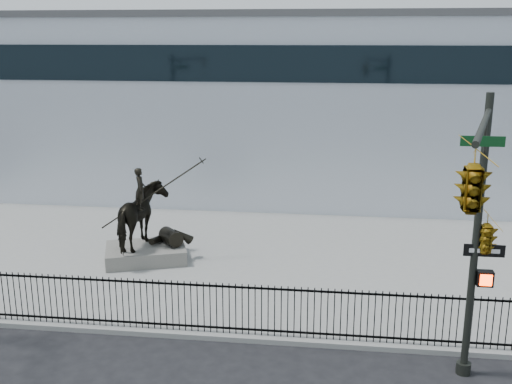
# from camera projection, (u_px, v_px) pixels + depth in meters

# --- Properties ---
(ground) EXTENTS (120.00, 120.00, 0.00)m
(ground) POSITION_uv_depth(u_px,v_px,m) (189.00, 359.00, 15.68)
(ground) COLOR black
(ground) RESTS_ON ground
(plaza) EXTENTS (30.00, 12.00, 0.15)m
(plaza) POSITION_uv_depth(u_px,v_px,m) (232.00, 260.00, 22.38)
(plaza) COLOR gray
(plaza) RESTS_ON ground
(building) EXTENTS (44.00, 14.00, 9.00)m
(building) POSITION_uv_depth(u_px,v_px,m) (269.00, 103.00, 33.73)
(building) COLOR silver
(building) RESTS_ON ground
(picket_fence) EXTENTS (22.10, 0.10, 1.50)m
(picket_fence) POSITION_uv_depth(u_px,v_px,m) (198.00, 307.00, 16.65)
(picket_fence) COLOR black
(picket_fence) RESTS_ON plaza
(statue_plinth) EXTENTS (3.35, 2.80, 0.54)m
(statue_plinth) POSITION_uv_depth(u_px,v_px,m) (146.00, 253.00, 22.09)
(statue_plinth) COLOR #605E58
(statue_plinth) RESTS_ON plaza
(equestrian_statue) EXTENTS (3.49, 2.78, 3.11)m
(equestrian_statue) POSITION_uv_depth(u_px,v_px,m) (146.00, 217.00, 21.75)
(equestrian_statue) COLOR black
(equestrian_statue) RESTS_ON statue_plinth
(traffic_signal_right) EXTENTS (2.17, 6.86, 7.00)m
(traffic_signal_right) POSITION_uv_depth(u_px,v_px,m) (479.00, 213.00, 11.74)
(traffic_signal_right) COLOR black
(traffic_signal_right) RESTS_ON ground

